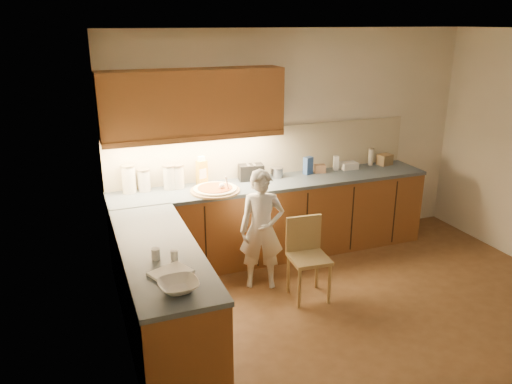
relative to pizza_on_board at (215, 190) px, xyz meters
The scene contains 24 objects.
room 2.07m from the pizza_on_board, 54.61° to the right, with size 4.54×4.50×2.62m.
l_counter 0.62m from the pizza_on_board, 58.96° to the right, with size 3.77×2.62×0.92m.
backsplash 0.89m from the pizza_on_board, 28.25° to the left, with size 3.75×0.02×0.58m, color beige.
upper_cabinets 0.95m from the pizza_on_board, 121.96° to the left, with size 1.95×0.36×0.73m.
pizza_on_board is the anchor object (origin of this frame).
child 0.70m from the pizza_on_board, 57.67° to the right, with size 0.46×0.30×1.27m, color silver.
wooden_chair 1.20m from the pizza_on_board, 51.93° to the right, with size 0.40×0.40×0.83m.
mixing_bowl 2.09m from the pizza_on_board, 113.32° to the right, with size 0.28×0.28×0.07m, color white.
canister_a 0.93m from the pizza_on_board, 161.06° to the left, with size 0.16×0.16×0.31m.
canister_b 0.78m from the pizza_on_board, 156.84° to the left, with size 0.14×0.14×0.25m.
canister_c 0.53m from the pizza_on_board, 148.24° to the left, with size 0.15×0.15×0.28m.
canister_d 0.47m from the pizza_on_board, 141.68° to the left, with size 0.17×0.17×0.27m.
oil_jug 0.32m from the pizza_on_board, 103.22° to the left, with size 0.13×0.11×0.33m.
toaster 0.58m from the pizza_on_board, 27.78° to the left, with size 0.30×0.19×0.19m.
steel_pot 0.87m from the pizza_on_board, 17.09° to the left, with size 0.16×0.16×0.12m.
blue_box 1.26m from the pizza_on_board, 11.16° to the left, with size 0.10×0.07×0.21m, color #33559A.
card_box_a 1.42m from the pizza_on_board, 10.21° to the left, with size 0.13×0.10×0.10m, color tan.
white_bottle 1.65m from the pizza_on_board, ahead, with size 0.06×0.06×0.18m, color white.
flat_pack 1.82m from the pizza_on_board, ahead, with size 0.21×0.15×0.08m, color white.
tall_jar 2.18m from the pizza_on_board, ahead, with size 0.07×0.07×0.22m.
card_box_b 2.35m from the pizza_on_board, ahead, with size 0.17×0.14×0.14m, color #987C52.
dough_cloth 1.86m from the pizza_on_board, 116.48° to the right, with size 0.28×0.22×0.02m, color white.
spice_jar_a 1.65m from the pizza_on_board, 122.60° to the right, with size 0.07×0.07×0.09m, color white.
spice_jar_b 1.63m from the pizza_on_board, 117.56° to the right, with size 0.06×0.06×0.08m, color white.
Camera 1 is at (-2.53, -3.34, 2.66)m, focal length 35.00 mm.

